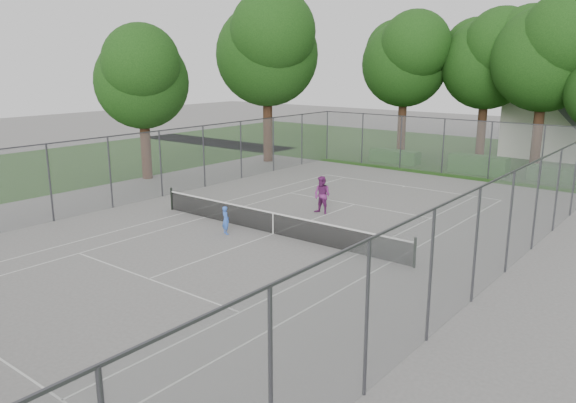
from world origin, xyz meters
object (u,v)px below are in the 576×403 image
Objects in this scene: house at (566,106)px; girl_player at (226,220)px; tennis_net at (273,222)px; woman_player at (322,195)px.

house is 8.00× the size of girl_player.
woman_player is at bearing 94.16° from tennis_net.
tennis_net is at bearing -98.67° from house.
tennis_net is 1.97m from girl_player.
woman_player is at bearing -100.65° from house.
woman_player reaches higher than tennis_net.
woman_player is (-4.68, -24.87, -2.93)m from house.
house is 30.77m from girl_player.
girl_player is 5.31m from woman_player.
girl_player is at bearing -142.23° from tennis_net.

